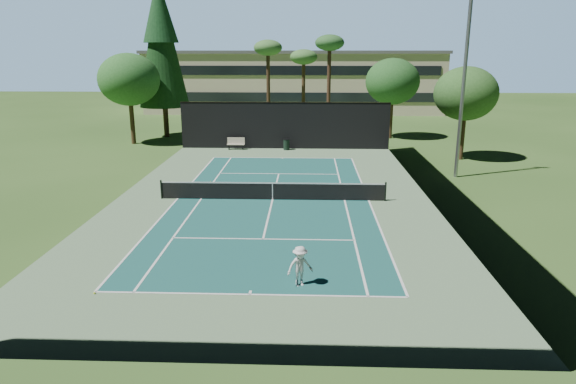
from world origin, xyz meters
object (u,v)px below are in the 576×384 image
at_px(tennis_ball_a, 94,293).
at_px(trash_bin, 286,144).
at_px(tennis_net, 272,190).
at_px(player, 300,266).
at_px(park_bench, 236,143).
at_px(tennis_ball_d, 210,181).
at_px(tennis_ball_c, 268,188).
at_px(tennis_ball_b, 253,193).

bearing_deg(tennis_ball_a, trash_bin, 78.45).
xyz_separation_m(tennis_net, player, (1.74, -11.07, 0.20)).
bearing_deg(park_bench, tennis_ball_d, -90.60).
relative_size(player, tennis_ball_a, 19.58).
bearing_deg(tennis_ball_a, player, 7.63).
bearing_deg(tennis_ball_a, tennis_ball_c, 71.09).
distance_m(player, park_bench, 27.24).
relative_size(tennis_ball_b, trash_bin, 0.06).
distance_m(tennis_net, tennis_ball_a, 13.22).
relative_size(tennis_ball_b, tennis_ball_d, 0.96).
bearing_deg(player, tennis_ball_a, 165.60).
height_order(tennis_net, park_bench, tennis_net).
relative_size(tennis_ball_c, tennis_ball_d, 1.21).
xyz_separation_m(player, trash_bin, (-1.57, 26.48, -0.28)).
distance_m(player, trash_bin, 26.53).
height_order(player, tennis_ball_c, player).
bearing_deg(tennis_ball_d, tennis_net, -42.99).
bearing_deg(tennis_ball_b, tennis_ball_d, 137.59).
relative_size(player, park_bench, 1.01).
height_order(tennis_ball_d, park_bench, park_bench).
distance_m(tennis_net, tennis_ball_d, 5.94).
bearing_deg(tennis_ball_c, tennis_ball_b, -121.93).
relative_size(tennis_ball_a, trash_bin, 0.08).
bearing_deg(tennis_net, player, -81.07).
bearing_deg(player, tennis_ball_c, 77.18).
height_order(park_bench, trash_bin, park_bench).
height_order(tennis_ball_a, tennis_ball_d, tennis_ball_a).
bearing_deg(tennis_ball_a, park_bench, 87.44).
bearing_deg(player, tennis_ball_d, 89.86).
bearing_deg(tennis_ball_d, player, -68.11).
bearing_deg(tennis_ball_d, tennis_ball_a, -93.96).
xyz_separation_m(tennis_net, tennis_ball_d, (-4.33, 4.04, -0.53)).
relative_size(tennis_ball_b, park_bench, 0.04).
bearing_deg(trash_bin, player, -86.60).
bearing_deg(park_bench, tennis_ball_c, -73.92).
distance_m(tennis_net, player, 11.21).
xyz_separation_m(tennis_ball_b, tennis_ball_c, (0.80, 1.28, 0.01)).
height_order(tennis_ball_b, park_bench, park_bench).
height_order(tennis_net, trash_bin, tennis_net).
relative_size(player, trash_bin, 1.60).
relative_size(tennis_net, tennis_ball_b, 219.83).
bearing_deg(player, tennis_net, 76.90).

